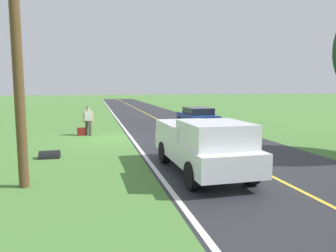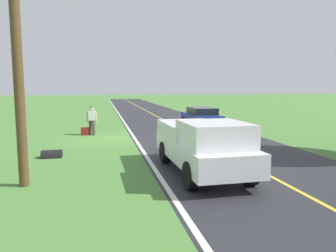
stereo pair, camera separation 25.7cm
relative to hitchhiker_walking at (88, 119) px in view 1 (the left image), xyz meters
The scene contains 10 objects.
ground_plane 2.30m from the hitchhiker_walking, 127.06° to the left, with size 200.00×200.00×0.00m, color #4C7F38.
road_surface 6.17m from the hitchhiker_walking, 164.16° to the left, with size 7.37×120.00×0.00m, color #28282D.
lane_edge_line 3.05m from the hitchhiker_walking, 144.82° to the left, with size 0.16×117.60×0.00m, color silver.
lane_centre_line 6.17m from the hitchhiker_walking, 164.16° to the left, with size 0.14×117.60×0.00m, color gold.
hitchhiker_walking is the anchor object (origin of this frame).
suitcase_carried 0.86m from the hitchhiker_walking, ahead, with size 0.20×0.46×0.48m, color maroon.
pickup_truck_passing 10.36m from the hitchhiker_walking, 111.82° to the left, with size 2.19×5.44×1.82m.
sedan_near_oncoming 7.89m from the hitchhiker_walking, 163.47° to the right, with size 1.97×4.42×1.41m.
utility_pole_roadside 10.42m from the hitchhiker_walking, 80.25° to the left, with size 0.28×0.28×8.61m, color brown.
drainage_culvert 6.17m from the hitchhiker_walking, 76.12° to the left, with size 0.60×0.60×0.80m, color black.
Camera 1 is at (0.91, 17.62, 2.86)m, focal length 33.82 mm.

